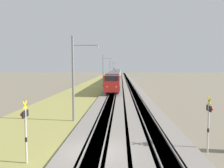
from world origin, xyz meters
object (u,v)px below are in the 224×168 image
(catenary_mast_near, at_px, (74,78))
(crossing_signal_far, at_px, (209,119))
(passenger_train, at_px, (117,75))
(catenary_mast_mid, at_px, (103,71))
(crossing_signal_near, at_px, (25,126))
(catenary_mast_far, at_px, (110,69))
(catenary_mast_distant, at_px, (113,69))

(catenary_mast_near, bearing_deg, crossing_signal_far, -125.70)
(passenger_train, relative_size, catenary_mast_mid, 10.18)
(crossing_signal_near, bearing_deg, catenary_mast_near, -93.72)
(catenary_mast_near, xyz_separation_m, catenary_mast_mid, (35.48, 0.00, 0.08))
(catenary_mast_far, bearing_deg, passenger_train, -165.78)
(catenary_mast_mid, height_order, catenary_mast_distant, same)
(catenary_mast_mid, bearing_deg, catenary_mast_distant, -0.00)
(catenary_mast_far, bearing_deg, catenary_mast_mid, 180.00)
(catenary_mast_distant, bearing_deg, catenary_mast_far, -180.00)
(crossing_signal_near, height_order, catenary_mast_far, catenary_mast_far)
(crossing_signal_far, bearing_deg, catenary_mast_near, 144.30)
(passenger_train, height_order, catenary_mast_mid, catenary_mast_mid)
(crossing_signal_near, xyz_separation_m, catenary_mast_far, (80.32, -0.61, 2.12))
(catenary_mast_near, distance_m, catenary_mast_mid, 35.48)
(passenger_train, xyz_separation_m, catenary_mast_distant, (47.00, 2.92, 1.92))
(passenger_train, height_order, crossing_signal_far, passenger_train)
(catenary_mast_far, relative_size, catenary_mast_distant, 0.98)
(crossing_signal_far, bearing_deg, passenger_train, 96.02)
(passenger_train, relative_size, crossing_signal_far, 24.52)
(crossing_signal_far, distance_m, catenary_mast_far, 78.77)
(crossing_signal_near, relative_size, catenary_mast_near, 0.43)
(passenger_train, distance_m, catenary_mast_far, 12.03)
(catenary_mast_near, height_order, catenary_mast_far, catenary_mast_far)
(catenary_mast_far, height_order, catenary_mast_distant, catenary_mast_distant)
(crossing_signal_near, height_order, catenary_mast_distant, catenary_mast_distant)
(catenary_mast_distant, bearing_deg, catenary_mast_near, -180.00)
(catenary_mast_mid, bearing_deg, crossing_signal_near, 179.22)
(crossing_signal_near, height_order, crossing_signal_far, crossing_signal_near)
(catenary_mast_near, bearing_deg, passenger_train, -2.81)
(passenger_train, distance_m, catenary_mast_mid, 24.21)
(catenary_mast_mid, height_order, catenary_mast_far, catenary_mast_mid)
(catenary_mast_near, xyz_separation_m, catenary_mast_distant, (106.44, 0.00, 0.08))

